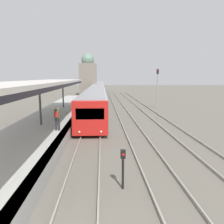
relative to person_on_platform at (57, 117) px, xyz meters
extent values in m
cube|color=beige|center=(-1.63, 1.88, 2.26)|extent=(4.00, 24.80, 0.20)
cube|color=black|center=(0.33, 1.88, 2.04)|extent=(0.08, 24.80, 0.24)
cylinder|color=#47474C|center=(-1.63, 1.88, 0.59)|extent=(0.16, 0.16, 3.15)
cylinder|color=#47474C|center=(-1.63, 11.80, 0.59)|extent=(0.16, 0.16, 3.15)
cylinder|color=#2D2D33|center=(-0.10, 0.04, -0.56)|extent=(0.14, 0.14, 0.85)
cylinder|color=#2D2D33|center=(0.10, 0.04, -0.56)|extent=(0.14, 0.14, 0.85)
cube|color=#2D6638|center=(0.00, 0.04, 0.16)|extent=(0.40, 0.22, 0.60)
sphere|color=tan|center=(0.00, 0.04, 0.57)|extent=(0.22, 0.22, 0.22)
cube|color=#B22828|center=(0.00, -0.16, 0.18)|extent=(0.30, 0.18, 0.40)
cube|color=red|center=(2.20, 1.13, -0.33)|extent=(2.65, 0.70, 2.54)
cube|color=black|center=(2.20, 0.80, 0.03)|extent=(2.07, 0.04, 0.81)
sphere|color=#EFEACC|center=(1.40, 0.79, -1.30)|extent=(0.16, 0.16, 0.16)
sphere|color=#EFEACC|center=(2.99, 0.79, -1.30)|extent=(0.16, 0.16, 0.16)
cube|color=#A8ADB7|center=(2.20, 9.72, -0.33)|extent=(2.65, 16.49, 2.54)
cube|color=gray|center=(2.20, 9.72, 1.00)|extent=(2.34, 16.16, 0.12)
cube|color=black|center=(2.20, 9.72, -0.05)|extent=(2.67, 15.17, 0.66)
cylinder|color=black|center=(1.07, 4.36, -1.52)|extent=(0.12, 0.70, 0.70)
cylinder|color=black|center=(3.32, 4.36, -1.52)|extent=(0.12, 0.70, 0.70)
cylinder|color=black|center=(1.07, 15.08, -1.52)|extent=(0.12, 0.70, 0.70)
cylinder|color=black|center=(3.32, 15.08, -1.52)|extent=(0.12, 0.70, 0.70)
cube|color=#A8ADB7|center=(2.20, 26.56, -0.33)|extent=(2.65, 16.49, 2.54)
cube|color=gray|center=(2.20, 26.56, 1.00)|extent=(2.34, 16.16, 0.12)
cube|color=black|center=(2.20, 26.56, -0.05)|extent=(2.67, 15.17, 0.66)
cylinder|color=black|center=(1.07, 21.20, -1.52)|extent=(0.12, 0.70, 0.70)
cylinder|color=black|center=(3.32, 21.20, -1.52)|extent=(0.12, 0.70, 0.70)
cylinder|color=black|center=(1.07, 31.92, -1.52)|extent=(0.12, 0.70, 0.70)
cylinder|color=black|center=(3.32, 31.92, -1.52)|extent=(0.12, 0.70, 0.70)
cube|color=#A8ADB7|center=(2.20, 43.40, -0.33)|extent=(2.65, 16.49, 2.54)
cube|color=gray|center=(2.20, 43.40, 1.00)|extent=(2.34, 16.16, 0.12)
cube|color=black|center=(2.20, 43.40, -0.05)|extent=(2.67, 15.17, 0.66)
cylinder|color=black|center=(1.07, 38.04, -1.52)|extent=(0.12, 0.70, 0.70)
cylinder|color=black|center=(3.32, 38.04, -1.52)|extent=(0.12, 0.70, 0.70)
cylinder|color=black|center=(1.07, 48.76, -1.52)|extent=(0.12, 0.70, 0.70)
cylinder|color=black|center=(3.32, 48.76, -1.52)|extent=(0.12, 0.70, 0.70)
cube|color=#A8ADB7|center=(2.20, 60.24, -0.33)|extent=(2.65, 16.49, 2.54)
cube|color=gray|center=(2.20, 60.24, 1.00)|extent=(2.34, 16.16, 0.12)
cube|color=black|center=(2.20, 60.24, -0.05)|extent=(2.67, 15.17, 0.66)
cylinder|color=black|center=(1.07, 54.88, -1.52)|extent=(0.12, 0.70, 0.70)
cylinder|color=black|center=(3.32, 54.88, -1.52)|extent=(0.12, 0.70, 0.70)
cylinder|color=black|center=(1.07, 65.60, -1.52)|extent=(0.12, 0.70, 0.70)
cylinder|color=black|center=(3.32, 65.60, -1.52)|extent=(0.12, 0.70, 0.70)
cylinder|color=black|center=(3.90, -6.48, -1.22)|extent=(0.10, 0.10, 1.30)
cube|color=black|center=(3.90, -6.48, -0.39)|extent=(0.20, 0.14, 0.36)
sphere|color=red|center=(3.90, -6.57, -0.39)|extent=(0.11, 0.11, 0.11)
cylinder|color=gray|center=(11.19, 17.02, 0.97)|extent=(0.14, 0.14, 5.67)
cube|color=black|center=(11.19, 17.02, 3.45)|extent=(0.28, 0.20, 0.70)
sphere|color=red|center=(11.19, 16.90, 3.59)|extent=(0.14, 0.14, 0.14)
cube|color=slate|center=(-0.34, 40.28, 2.05)|extent=(4.08, 4.08, 7.84)
sphere|color=slate|center=(-0.34, 40.28, 6.83)|extent=(3.14, 3.14, 3.14)
camera|label=1|loc=(3.07, -14.81, 2.67)|focal=35.00mm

